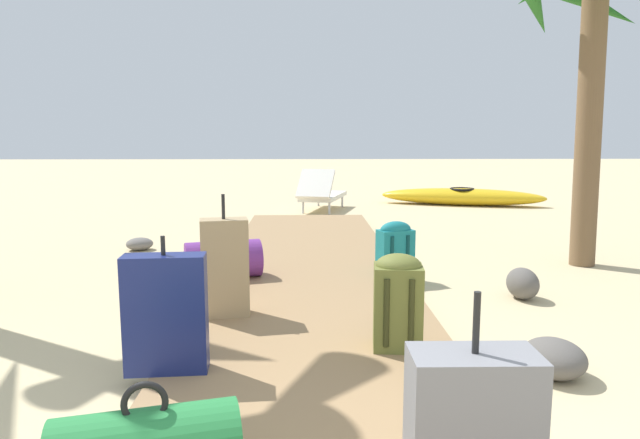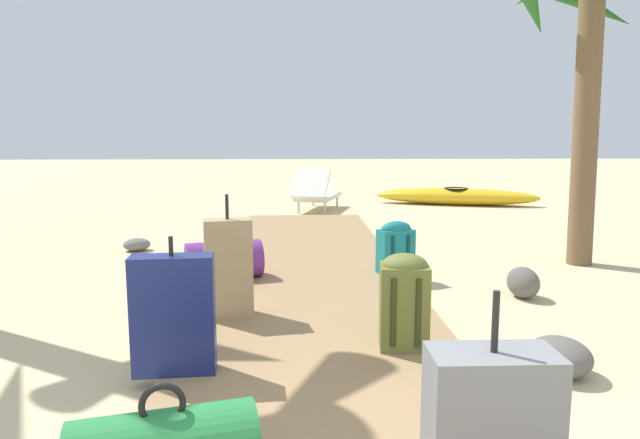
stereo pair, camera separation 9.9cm
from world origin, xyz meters
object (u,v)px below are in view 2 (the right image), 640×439
at_px(duffel_bag_purple, 224,260).
at_px(palm_tree_near_right, 589,12).
at_px(suitcase_navy, 174,315).
at_px(kayak, 456,196).
at_px(backpack_olive, 404,298).
at_px(lounge_chair, 317,193).
at_px(suitcase_tan, 228,268).
at_px(suitcase_grey, 490,429).
at_px(backpack_teal, 396,246).

height_order(duffel_bag_purple, palm_tree_near_right, palm_tree_near_right).
xyz_separation_m(suitcase_navy, kayak, (3.88, 8.13, -0.24)).
relative_size(backpack_olive, lounge_chair, 0.35).
relative_size(duffel_bag_purple, suitcase_navy, 0.98).
distance_m(suitcase_tan, suitcase_grey, 2.44).
height_order(palm_tree_near_right, lounge_chair, palm_tree_near_right).
distance_m(suitcase_grey, lounge_chair, 8.47).
bearing_deg(palm_tree_near_right, backpack_olive, -132.11).
xyz_separation_m(backpack_olive, backpack_teal, (0.28, 1.88, -0.05)).
relative_size(backpack_olive, suitcase_tan, 0.66).
height_order(backpack_teal, kayak, backpack_teal).
bearing_deg(suitcase_navy, backpack_teal, 53.88).
relative_size(duffel_bag_purple, suitcase_grey, 0.96).
bearing_deg(kayak, suitcase_navy, -115.51).
xyz_separation_m(backpack_olive, suitcase_navy, (-1.31, -0.32, 0.02)).
bearing_deg(lounge_chair, backpack_olive, -87.87).
xyz_separation_m(backpack_olive, kayak, (2.56, 7.81, -0.22)).
xyz_separation_m(backpack_olive, palm_tree_near_right, (2.38, 2.63, 2.24)).
height_order(suitcase_tan, kayak, suitcase_tan).
distance_m(suitcase_tan, lounge_chair, 6.38).
bearing_deg(kayak, palm_tree_near_right, -92.08).
relative_size(backpack_olive, backpack_teal, 1.18).
bearing_deg(suitcase_grey, backpack_teal, 85.37).
bearing_deg(suitcase_grey, palm_tree_near_right, 60.13).
xyz_separation_m(backpack_teal, duffel_bag_purple, (-1.59, -0.14, -0.09)).
relative_size(backpack_olive, duffel_bag_purple, 0.79).
bearing_deg(backpack_olive, suitcase_tan, 149.74).
xyz_separation_m(lounge_chair, kayak, (2.82, 0.83, -0.16)).
bearing_deg(backpack_teal, backpack_olive, -98.63).
xyz_separation_m(suitcase_grey, lounge_chair, (-0.27, 8.47, -0.03)).
distance_m(duffel_bag_purple, suitcase_navy, 2.06).
height_order(suitcase_tan, lounge_chair, suitcase_tan).
bearing_deg(backpack_teal, kayak, 69.00).
relative_size(suitcase_grey, lounge_chair, 0.47).
distance_m(duffel_bag_purple, kayak, 7.20).
bearing_deg(backpack_olive, kayak, 71.83).
bearing_deg(lounge_chair, suitcase_grey, -88.16).
distance_m(suitcase_grey, suitcase_navy, 1.77).
relative_size(suitcase_tan, kayak, 0.27).
xyz_separation_m(backpack_olive, lounge_chair, (-0.26, 6.98, -0.06)).
bearing_deg(suitcase_tan, lounge_chair, 82.13).
distance_m(backpack_teal, kayak, 6.36).
bearing_deg(suitcase_navy, suitcase_grey, -41.45).
bearing_deg(suitcase_tan, backpack_teal, 40.60).
bearing_deg(suitcase_tan, duffel_bag_purple, 98.95).
distance_m(backpack_olive, palm_tree_near_right, 4.19).
height_order(backpack_olive, lounge_chair, lounge_chair).
height_order(suitcase_tan, suitcase_navy, suitcase_tan).
distance_m(suitcase_navy, lounge_chair, 7.37).
xyz_separation_m(suitcase_tan, kayak, (3.70, 7.15, -0.26)).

